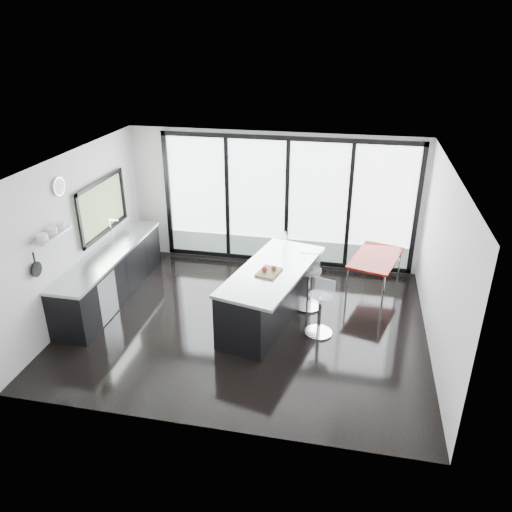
% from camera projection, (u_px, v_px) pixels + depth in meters
% --- Properties ---
extents(floor, '(6.00, 5.00, 0.00)m').
position_uv_depth(floor, '(247.00, 323.00, 8.60)').
color(floor, black).
rests_on(floor, ground).
extents(ceiling, '(6.00, 5.00, 0.00)m').
position_uv_depth(ceiling, '(245.00, 163.00, 7.42)').
color(ceiling, white).
rests_on(ceiling, wall_back).
extents(wall_back, '(6.00, 0.09, 2.80)m').
position_uv_depth(wall_back, '(286.00, 208.00, 10.20)').
color(wall_back, silver).
rests_on(wall_back, ground).
extents(wall_front, '(6.00, 0.00, 2.80)m').
position_uv_depth(wall_front, '(199.00, 335.00, 5.79)').
color(wall_front, silver).
rests_on(wall_front, ground).
extents(wall_left, '(0.26, 5.00, 2.80)m').
position_uv_depth(wall_left, '(84.00, 220.00, 8.72)').
color(wall_left, silver).
rests_on(wall_left, ground).
extents(wall_right, '(0.00, 5.00, 2.80)m').
position_uv_depth(wall_right, '(442.00, 266.00, 7.46)').
color(wall_right, silver).
rests_on(wall_right, ground).
extents(counter_cabinets, '(0.69, 3.24, 1.36)m').
position_uv_depth(counter_cabinets, '(111.00, 275.00, 9.25)').
color(counter_cabinets, black).
rests_on(counter_cabinets, floor).
extents(island, '(1.56, 2.61, 1.30)m').
position_uv_depth(island, '(268.00, 294.00, 8.51)').
color(island, black).
rests_on(island, floor).
extents(bar_stool_near, '(0.59, 0.59, 0.73)m').
position_uv_depth(bar_stool_near, '(319.00, 314.00, 8.16)').
color(bar_stool_near, silver).
rests_on(bar_stool_near, floor).
extents(bar_stool_far, '(0.54, 0.54, 0.77)m').
position_uv_depth(bar_stool_far, '(309.00, 288.00, 8.93)').
color(bar_stool_far, silver).
rests_on(bar_stool_far, floor).
extents(red_table, '(1.11, 1.50, 0.72)m').
position_uv_depth(red_table, '(374.00, 274.00, 9.50)').
color(red_table, '#720A05').
rests_on(red_table, floor).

